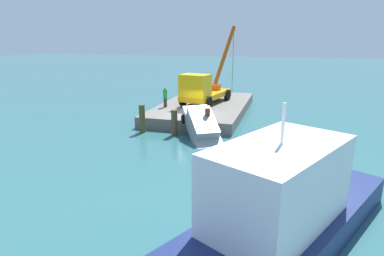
% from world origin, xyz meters
% --- Properties ---
extents(ground, '(200.00, 200.00, 0.00)m').
position_xyz_m(ground, '(0.00, 0.00, 0.00)').
color(ground, '#2D6066').
extents(dock, '(13.31, 7.21, 0.85)m').
position_xyz_m(dock, '(-4.42, 0.00, 0.43)').
color(dock, slate).
rests_on(dock, ground).
extents(crane_truck, '(8.60, 3.65, 6.76)m').
position_xyz_m(crane_truck, '(-3.86, 0.01, 2.24)').
color(crane_truck, orange).
rests_on(crane_truck, dock).
extents(dock_worker, '(0.34, 0.34, 1.70)m').
position_xyz_m(dock_worker, '(-1.90, -2.76, 1.72)').
color(dock_worker, '#303030').
rests_on(dock_worker, dock).
extents(salvaged_car, '(4.73, 3.84, 2.90)m').
position_xyz_m(salvaged_car, '(3.38, 1.85, 0.72)').
color(salvaged_car, '#99999E').
rests_on(salvaged_car, ground).
extents(piling_near, '(0.42, 0.42, 1.98)m').
position_xyz_m(piling_near, '(2.97, -2.64, 0.99)').
color(piling_near, '#4D4A26').
rests_on(piling_near, ground).
extents(piling_mid, '(0.42, 0.42, 1.77)m').
position_xyz_m(piling_mid, '(3.00, -0.24, 0.89)').
color(piling_mid, brown).
rests_on(piling_mid, ground).
extents(piling_far, '(0.36, 0.36, 2.03)m').
position_xyz_m(piling_far, '(3.04, 2.08, 1.01)').
color(piling_far, brown).
rests_on(piling_far, ground).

